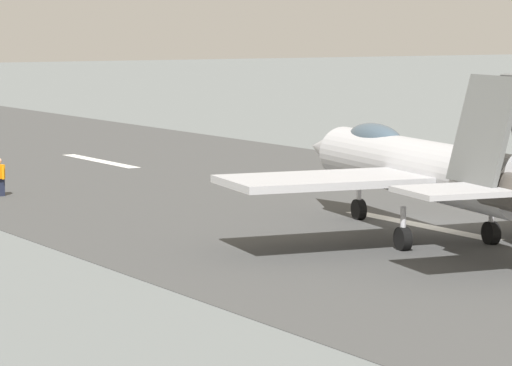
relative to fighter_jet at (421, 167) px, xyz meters
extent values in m
plane|color=slate|center=(2.75, -1.88, -2.43)|extent=(400.00, 400.00, 0.00)
cube|color=#434443|center=(2.75, -1.88, -2.42)|extent=(240.00, 26.00, 0.02)
cube|color=white|center=(2.34, -1.88, -2.41)|extent=(8.00, 0.70, 0.00)
cube|color=white|center=(28.52, -1.88, -2.41)|extent=(8.00, 0.70, 0.00)
cylinder|color=#AEAFB3|center=(0.00, 0.00, -0.07)|extent=(12.35, 4.17, 1.91)
cone|color=#AEAFB3|center=(7.38, -1.41, -0.07)|extent=(3.07, 2.13, 1.63)
ellipsoid|color=#3F5160|center=(3.38, -0.65, 0.64)|extent=(3.74, 1.76, 1.10)
cylinder|color=#47423D|center=(-6.05, 1.72, -0.07)|extent=(2.37, 1.49, 1.10)
cube|color=#AEAFB3|center=(-0.22, 4.16, -0.17)|extent=(4.50, 6.70, 0.24)
cube|color=#AEAFB3|center=(-5.70, 3.53, 0.03)|extent=(2.88, 3.20, 0.16)
cube|color=#5D605F|center=(-5.06, 1.88, 1.63)|extent=(2.73, 1.42, 3.14)
cylinder|color=silver|center=(4.61, -0.88, -1.73)|extent=(0.18, 0.18, 1.40)
cylinder|color=black|center=(4.61, -0.88, -2.05)|extent=(0.80, 0.44, 0.76)
cylinder|color=silver|center=(-1.47, 1.91, -1.73)|extent=(0.18, 0.18, 1.40)
cylinder|color=black|center=(-1.47, 1.91, -2.05)|extent=(0.80, 0.44, 0.76)
cylinder|color=silver|center=(-2.07, -1.23, -1.73)|extent=(0.18, 0.18, 1.40)
cylinder|color=black|center=(-2.07, -1.23, -2.05)|extent=(0.80, 0.44, 0.76)
cube|color=#1E2338|center=(17.85, 7.76, -2.01)|extent=(0.24, 0.36, 0.85)
cylinder|color=orange|center=(17.56, 7.71, -1.41)|extent=(0.10, 0.10, 0.54)
cone|color=orange|center=(18.71, -14.91, -2.15)|extent=(0.44, 0.44, 0.55)
camera|label=1|loc=(-33.72, 27.67, 4.65)|focal=92.73mm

